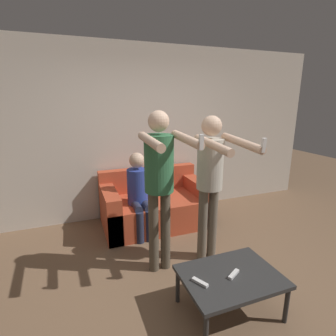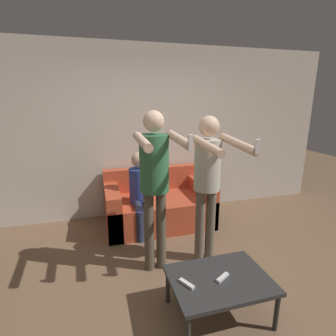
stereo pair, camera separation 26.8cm
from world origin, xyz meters
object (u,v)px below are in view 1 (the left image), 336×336
couch (155,206)px  person_standing_right (211,173)px  coffee_table (231,278)px  person_seated (139,191)px  person_standing_left (160,175)px  remote_near (234,274)px  remote_far (200,282)px

couch → person_standing_right: bearing=-75.2°
person_standing_right → coffee_table: person_standing_right is taller
couch → person_seated: person_seated is taller
person_standing_left → remote_near: (0.40, -0.81, -0.72)m
person_standing_right → person_seated: (-0.60, 0.90, -0.43)m
remote_far → person_standing_right: bearing=56.5°
person_standing_left → person_seated: person_standing_left is taller
person_standing_right → person_seated: person_standing_right is taller
person_seated → coffee_table: size_ratio=1.37×
person_seated → coffee_table: person_seated is taller
coffee_table → remote_near: 0.06m
person_seated → remote_near: size_ratio=7.91×
person_seated → remote_near: 1.77m
couch → coffee_table: bearing=-87.6°
couch → person_standing_right: 1.42m
remote_near → person_standing_right: bearing=75.9°
couch → remote_near: 1.95m
remote_far → person_standing_left: bearing=95.2°
person_seated → remote_far: person_seated is taller
coffee_table → remote_far: bearing=-178.9°
person_standing_left → couch: bearing=75.1°
remote_far → remote_near: bearing=-1.9°
person_seated → coffee_table: bearing=-77.2°
coffee_table → remote_far: (-0.31, -0.01, 0.05)m
coffee_table → person_standing_left: bearing=115.5°
remote_near → person_seated: bearing=103.2°
coffee_table → remote_far: size_ratio=5.74×
person_standing_left → remote_far: bearing=-84.8°
person_standing_left → person_standing_right: size_ratio=1.04×
couch → person_seated: 0.52m
remote_far → couch: bearing=83.3°
coffee_table → remote_near: size_ratio=5.79×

